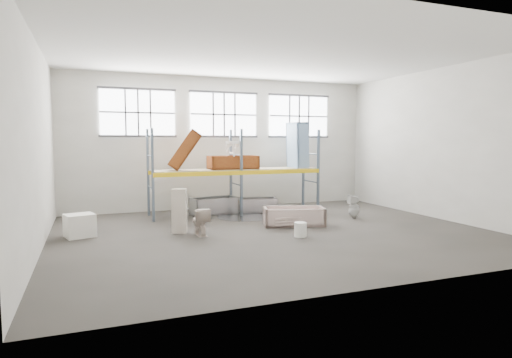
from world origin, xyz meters
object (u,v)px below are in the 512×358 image
steel_tub_left (214,206)px  carton_near (80,226)px  bucket (300,230)px  rust_tub_flat (233,163)px  bathtub_beige (294,216)px  toilet_beige (200,221)px  cistern_tall (179,211)px  blue_tub_upright (298,146)px  steel_tub_right (258,205)px  toilet_white (354,206)px

steel_tub_left → carton_near: bearing=-152.4°
bucket → steel_tub_left: bearing=105.3°
steel_tub_left → bucket: 4.57m
rust_tub_flat → bucket: size_ratio=4.44×
bathtub_beige → toilet_beige: bearing=-156.9°
rust_tub_flat → carton_near: rust_tub_flat is taller
toilet_beige → rust_tub_flat: size_ratio=0.44×
cistern_tall → blue_tub_upright: bearing=48.8°
rust_tub_flat → steel_tub_left: bearing=175.4°
steel_tub_right → bucket: (-0.43, -4.31, -0.06)m
steel_tub_right → carton_near: bearing=-160.1°
toilet_beige → blue_tub_upright: blue_tub_upright is taller
steel_tub_right → blue_tub_upright: blue_tub_upright is taller
steel_tub_right → blue_tub_upright: size_ratio=0.78×
steel_tub_left → rust_tub_flat: size_ratio=0.93×
steel_tub_left → bucket: bearing=-74.7°
bathtub_beige → rust_tub_flat: size_ratio=1.07×
toilet_white → rust_tub_flat: size_ratio=0.46×
toilet_beige → blue_tub_upright: 5.85m
rust_tub_flat → toilet_white: bearing=-35.1°
cistern_tall → steel_tub_left: cistern_tall is taller
toilet_beige → blue_tub_upright: (4.52, 3.12, 2.01)m
toilet_white → steel_tub_left: (-4.18, 2.50, -0.10)m
rust_tub_flat → carton_near: (-5.09, -2.24, -1.51)m
toilet_beige → bucket: bearing=152.5°
steel_tub_right → steel_tub_left: bearing=176.3°
bathtub_beige → rust_tub_flat: (-1.06, 2.81, 1.55)m
blue_tub_upright → bucket: 5.24m
carton_near → steel_tub_left: bearing=27.6°
rust_tub_flat → carton_near: bearing=-156.3°
rust_tub_flat → blue_tub_upright: 2.60m
toilet_white → blue_tub_upright: bearing=-150.5°
steel_tub_right → bucket: bearing=-95.7°
steel_tub_right → toilet_beige: bearing=-133.2°
blue_tub_upright → steel_tub_right: bearing=180.0°
cistern_tall → carton_near: cistern_tall is taller
bucket → cistern_tall: bearing=151.0°
toilet_white → blue_tub_upright: (-0.94, 2.40, 2.00)m
bathtub_beige → rust_tub_flat: 3.38m
toilet_beige → carton_near: 3.24m
steel_tub_right → carton_near: 6.41m
steel_tub_right → blue_tub_upright: 2.67m
toilet_beige → carton_near: toilet_beige is taller
carton_near → toilet_white: bearing=-1.4°
rust_tub_flat → blue_tub_upright: blue_tub_upright is taller
bathtub_beige → steel_tub_right: bearing=108.9°
toilet_beige → steel_tub_right: bearing=-135.2°
toilet_white → bucket: toilet_white is taller
bathtub_beige → steel_tub_left: 3.36m
toilet_white → carton_near: bearing=-83.3°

